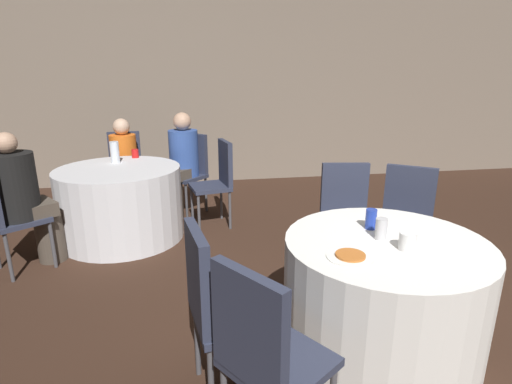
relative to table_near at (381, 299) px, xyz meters
name	(u,v)px	position (x,y,z in m)	size (l,w,h in m)	color
ground_plane	(413,351)	(0.22, -0.04, -0.37)	(16.00, 16.00, 0.00)	#382319
wall_back	(273,89)	(0.22, 4.21, 1.03)	(16.00, 0.06, 2.80)	gray
table_near	(381,299)	(0.00, 0.00, 0.00)	(1.14, 1.14, 0.73)	white
table_far	(121,203)	(-1.78, 2.09, 0.00)	(1.21, 1.21, 0.73)	silver
chair_near_northeast	(406,216)	(0.58, 0.80, 0.19)	(0.56, 0.56, 0.94)	#2D3347
chair_near_southwest	(263,349)	(-0.81, -0.57, 0.19)	(0.56, 0.56, 0.94)	#2D3347
chair_near_north	(345,211)	(0.15, 0.98, 0.19)	(0.46, 0.46, 0.94)	#2D3347
chair_near_west	(216,300)	(-0.97, -0.16, 0.19)	(0.46, 0.46, 0.94)	#2D3347
chair_far_northeast	(190,166)	(-1.07, 2.83, 0.19)	(0.57, 0.57, 0.94)	#2D3347
chair_far_southwest	(4,210)	(-2.59, 1.47, 0.19)	(0.56, 0.56, 0.94)	#2D3347
chair_far_north	(125,163)	(-1.86, 3.11, 0.19)	(0.43, 0.44, 0.94)	#2D3347
chair_far_east	(218,176)	(-0.78, 2.29, 0.19)	(0.47, 0.47, 0.94)	#2D3347
person_orange_shirt	(125,166)	(-1.85, 2.94, 0.19)	(0.32, 0.49, 1.12)	#4C4238
person_blue_shirt	(180,164)	(-1.19, 2.71, 0.25)	(0.47, 0.47, 1.20)	#4C4238
person_black_shirt	(24,199)	(-2.46, 1.56, 0.25)	(0.50, 0.48, 1.19)	#4C4238
pizza_plate_near	(350,256)	(-0.28, -0.16, 0.37)	(0.25, 0.25, 0.02)	white
soda_can_silver	(381,229)	(-0.02, 0.04, 0.43)	(0.07, 0.07, 0.12)	silver
soda_can_blue	(371,219)	(-0.01, 0.19, 0.43)	(0.07, 0.07, 0.12)	#1E38A5
cup_near	(407,241)	(0.05, -0.12, 0.41)	(0.09, 0.09, 0.10)	white
bottle_far	(115,152)	(-1.84, 2.36, 0.48)	(0.09, 0.09, 0.22)	silver
cup_far	(135,153)	(-1.67, 2.58, 0.41)	(0.07, 0.07, 0.09)	red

